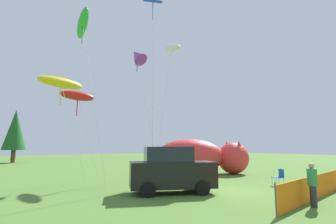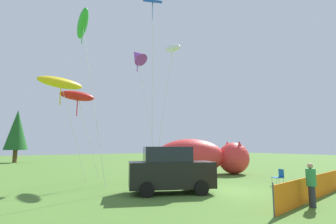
{
  "view_description": "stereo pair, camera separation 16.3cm",
  "coord_description": "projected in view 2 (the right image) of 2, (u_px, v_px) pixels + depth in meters",
  "views": [
    {
      "loc": [
        -10.21,
        -9.41,
        2.28
      ],
      "look_at": [
        0.74,
        5.47,
        4.65
      ],
      "focal_mm": 28.0,
      "sensor_mm": 36.0,
      "label": 1
    },
    {
      "loc": [
        -10.08,
        -9.5,
        2.28
      ],
      "look_at": [
        0.74,
        5.47,
        4.65
      ],
      "focal_mm": 28.0,
      "sensor_mm": 36.0,
      "label": 2
    }
  ],
  "objects": [
    {
      "name": "ground_plane",
      "position": [
        220.0,
        191.0,
        13.2
      ],
      "size": [
        120.0,
        120.0,
        0.0
      ],
      "primitive_type": "plane",
      "color": "#4C752D"
    },
    {
      "name": "horizon_tree_east",
      "position": [
        17.0,
        130.0,
        35.53
      ],
      "size": [
        2.98,
        2.98,
        7.12
      ],
      "color": "brown",
      "rests_on": "ground"
    },
    {
      "name": "folding_chair",
      "position": [
        279.0,
        176.0,
        14.9
      ],
      "size": [
        0.69,
        0.69,
        0.94
      ],
      "rotation": [
        0.0,
        0.0,
        2.69
      ],
      "color": "#1959A5",
      "rests_on": "ground"
    },
    {
      "name": "kite_blue_box",
      "position": [
        153.0,
        5.0,
        17.31
      ],
      "size": [
        1.23,
        1.64,
        12.19
      ],
      "color": "silver",
      "rests_on": "ground"
    },
    {
      "name": "kite_white_ghost",
      "position": [
        172.0,
        48.0,
        22.69
      ],
      "size": [
        2.38,
        3.18,
        11.36
      ],
      "color": "silver",
      "rests_on": "ground"
    },
    {
      "name": "kite_red_lizard",
      "position": [
        78.0,
        96.0,
        16.93
      ],
      "size": [
        3.29,
        1.79,
        5.85
      ],
      "color": "silver",
      "rests_on": "ground"
    },
    {
      "name": "spectator_in_green_shirt",
      "position": [
        311.0,
        183.0,
        9.82
      ],
      "size": [
        0.35,
        0.35,
        1.62
      ],
      "color": "#2D2D38",
      "rests_on": "ground"
    },
    {
      "name": "kite_purple_delta",
      "position": [
        137.0,
        56.0,
        20.5
      ],
      "size": [
        1.41,
        3.8,
        10.1
      ],
      "color": "silver",
      "rests_on": "ground"
    },
    {
      "name": "parked_car",
      "position": [
        170.0,
        170.0,
        12.69
      ],
      "size": [
        4.38,
        3.29,
        2.23
      ],
      "rotation": [
        0.0,
        0.0,
        -0.45
      ],
      "color": "black",
      "rests_on": "ground"
    },
    {
      "name": "kite_green_fish",
      "position": [
        83.0,
        25.0,
        16.67
      ],
      "size": [
        1.55,
        3.8,
        10.69
      ],
      "color": "silver",
      "rests_on": "ground"
    },
    {
      "name": "safety_fence",
      "position": [
        315.0,
        187.0,
        11.27
      ],
      "size": [
        8.14,
        1.26,
        1.09
      ],
      "rotation": [
        0.0,
        0.0,
        0.15
      ],
      "color": "orange",
      "rests_on": "ground"
    },
    {
      "name": "inflatable_cat",
      "position": [
        201.0,
        158.0,
        20.91
      ],
      "size": [
        7.52,
        5.55,
        2.79
      ],
      "rotation": [
        0.0,
        0.0,
        -0.5
      ],
      "color": "red",
      "rests_on": "ground"
    },
    {
      "name": "kite_yellow_hero",
      "position": [
        61.0,
        83.0,
        15.15
      ],
      "size": [
        3.43,
        1.57,
        6.24
      ],
      "color": "silver",
      "rests_on": "ground"
    }
  ]
}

